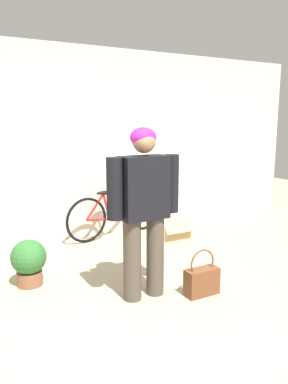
{
  "coord_description": "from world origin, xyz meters",
  "views": [
    {
      "loc": [
        -1.45,
        -2.13,
        1.62
      ],
      "look_at": [
        0.12,
        0.74,
        1.0
      ],
      "focal_mm": 35.0,
      "sensor_mm": 36.0,
      "label": 1
    }
  ],
  "objects_px": {
    "handbag": "(202,280)",
    "cardboard_box": "(171,230)",
    "potted_plant": "(29,261)",
    "person": "(144,204)",
    "bicycle": "(116,213)"
  },
  "relations": [
    {
      "from": "handbag",
      "to": "cardboard_box",
      "type": "bearing_deg",
      "value": 66.83
    },
    {
      "from": "handbag",
      "to": "potted_plant",
      "type": "bearing_deg",
      "value": 144.12
    },
    {
      "from": "cardboard_box",
      "to": "handbag",
      "type": "bearing_deg",
      "value": -113.17
    },
    {
      "from": "person",
      "to": "handbag",
      "type": "relative_size",
      "value": 3.49
    },
    {
      "from": "bicycle",
      "to": "handbag",
      "type": "height_order",
      "value": "bicycle"
    },
    {
      "from": "handbag",
      "to": "potted_plant",
      "type": "distance_m",
      "value": 1.71
    },
    {
      "from": "bicycle",
      "to": "potted_plant",
      "type": "bearing_deg",
      "value": -153.13
    },
    {
      "from": "person",
      "to": "potted_plant",
      "type": "relative_size",
      "value": 3.34
    },
    {
      "from": "cardboard_box",
      "to": "potted_plant",
      "type": "relative_size",
      "value": 0.95
    },
    {
      "from": "person",
      "to": "bicycle",
      "type": "relative_size",
      "value": 1.0
    },
    {
      "from": "bicycle",
      "to": "potted_plant",
      "type": "xyz_separation_m",
      "value": [
        -1.45,
        -1.08,
        -0.08
      ]
    },
    {
      "from": "cardboard_box",
      "to": "bicycle",
      "type": "bearing_deg",
      "value": 143.9
    },
    {
      "from": "potted_plant",
      "to": "person",
      "type": "bearing_deg",
      "value": -40.62
    },
    {
      "from": "person",
      "to": "cardboard_box",
      "type": "bearing_deg",
      "value": 48.04
    },
    {
      "from": "bicycle",
      "to": "handbag",
      "type": "bearing_deg",
      "value": -101.67
    }
  ]
}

